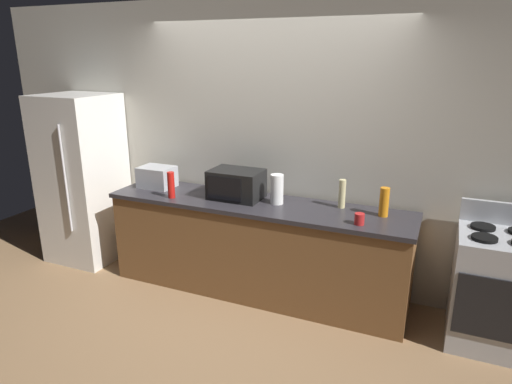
{
  "coord_description": "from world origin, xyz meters",
  "views": [
    {
      "loc": [
        1.54,
        -3.16,
        2.2
      ],
      "look_at": [
        0.0,
        0.4,
        1.0
      ],
      "focal_mm": 31.48,
      "sensor_mm": 36.0,
      "label": 1
    }
  ],
  "objects_px": {
    "refrigerator": "(83,179)",
    "bottle_dish_soap": "(384,202)",
    "microwave": "(236,184)",
    "paper_towel_roll": "(277,189)",
    "stove_range": "(494,289)",
    "toaster_oven": "(157,177)",
    "mug_red": "(359,219)",
    "bottle_hot_sauce": "(171,185)",
    "bottle_hand_soap": "(342,194)"
  },
  "relations": [
    {
      "from": "stove_range",
      "to": "paper_towel_roll",
      "type": "xyz_separation_m",
      "value": [
        -1.82,
        0.05,
        0.57
      ]
    },
    {
      "from": "bottle_hand_soap",
      "to": "bottle_dish_soap",
      "type": "height_order",
      "value": "bottle_hand_soap"
    },
    {
      "from": "bottle_hand_soap",
      "to": "bottle_hot_sauce",
      "type": "xyz_separation_m",
      "value": [
        -1.53,
        -0.35,
        -0.0
      ]
    },
    {
      "from": "paper_towel_roll",
      "to": "bottle_hot_sauce",
      "type": "bearing_deg",
      "value": -166.43
    },
    {
      "from": "stove_range",
      "to": "bottle_hot_sauce",
      "type": "relative_size",
      "value": 4.34
    },
    {
      "from": "bottle_dish_soap",
      "to": "mug_red",
      "type": "bearing_deg",
      "value": -117.99
    },
    {
      "from": "bottle_hand_soap",
      "to": "bottle_hot_sauce",
      "type": "height_order",
      "value": "bottle_hand_soap"
    },
    {
      "from": "stove_range",
      "to": "toaster_oven",
      "type": "bearing_deg",
      "value": 178.89
    },
    {
      "from": "refrigerator",
      "to": "mug_red",
      "type": "bearing_deg",
      "value": -3.36
    },
    {
      "from": "microwave",
      "to": "bottle_dish_soap",
      "type": "relative_size",
      "value": 1.95
    },
    {
      "from": "toaster_oven",
      "to": "mug_red",
      "type": "bearing_deg",
      "value": -6.49
    },
    {
      "from": "microwave",
      "to": "bottle_hot_sauce",
      "type": "xyz_separation_m",
      "value": [
        -0.57,
        -0.23,
        -0.01
      ]
    },
    {
      "from": "bottle_dish_soap",
      "to": "mug_red",
      "type": "distance_m",
      "value": 0.32
    },
    {
      "from": "microwave",
      "to": "bottle_hot_sauce",
      "type": "height_order",
      "value": "microwave"
    },
    {
      "from": "toaster_oven",
      "to": "mug_red",
      "type": "xyz_separation_m",
      "value": [
        2.09,
        -0.24,
        -0.06
      ]
    },
    {
      "from": "toaster_oven",
      "to": "bottle_dish_soap",
      "type": "bearing_deg",
      "value": 0.91
    },
    {
      "from": "microwave",
      "to": "paper_towel_roll",
      "type": "bearing_deg",
      "value": 0.31
    },
    {
      "from": "paper_towel_roll",
      "to": "bottle_hand_soap",
      "type": "height_order",
      "value": "paper_towel_roll"
    },
    {
      "from": "stove_range",
      "to": "paper_towel_roll",
      "type": "distance_m",
      "value": 1.91
    },
    {
      "from": "bottle_hand_soap",
      "to": "mug_red",
      "type": "bearing_deg",
      "value": -57.1
    },
    {
      "from": "stove_range",
      "to": "microwave",
      "type": "xyz_separation_m",
      "value": [
        -2.22,
        0.05,
        0.57
      ]
    },
    {
      "from": "microwave",
      "to": "mug_red",
      "type": "xyz_separation_m",
      "value": [
        1.19,
        -0.23,
        -0.09
      ]
    },
    {
      "from": "mug_red",
      "to": "microwave",
      "type": "bearing_deg",
      "value": 169.29
    },
    {
      "from": "refrigerator",
      "to": "paper_towel_roll",
      "type": "relative_size",
      "value": 6.67
    },
    {
      "from": "bottle_hand_soap",
      "to": "microwave",
      "type": "bearing_deg",
      "value": -172.9
    },
    {
      "from": "stove_range",
      "to": "mug_red",
      "type": "distance_m",
      "value": 1.15
    },
    {
      "from": "bottle_hand_soap",
      "to": "refrigerator",
      "type": "bearing_deg",
      "value": -176.55
    },
    {
      "from": "microwave",
      "to": "toaster_oven",
      "type": "bearing_deg",
      "value": 179.22
    },
    {
      "from": "refrigerator",
      "to": "bottle_hot_sauce",
      "type": "relative_size",
      "value": 7.23
    },
    {
      "from": "bottle_dish_soap",
      "to": "microwave",
      "type": "bearing_deg",
      "value": -177.96
    },
    {
      "from": "paper_towel_roll",
      "to": "bottle_dish_soap",
      "type": "xyz_separation_m",
      "value": [
        0.93,
        0.05,
        -0.01
      ]
    },
    {
      "from": "refrigerator",
      "to": "bottle_hand_soap",
      "type": "relative_size",
      "value": 7.06
    },
    {
      "from": "microwave",
      "to": "bottle_dish_soap",
      "type": "distance_m",
      "value": 1.34
    },
    {
      "from": "microwave",
      "to": "bottle_hand_soap",
      "type": "height_order",
      "value": "microwave"
    },
    {
      "from": "microwave",
      "to": "mug_red",
      "type": "relative_size",
      "value": 5.25
    },
    {
      "from": "bottle_hand_soap",
      "to": "toaster_oven",
      "type": "bearing_deg",
      "value": -176.68
    },
    {
      "from": "refrigerator",
      "to": "paper_towel_roll",
      "type": "distance_m",
      "value": 2.24
    },
    {
      "from": "paper_towel_roll",
      "to": "bottle_dish_soap",
      "type": "distance_m",
      "value": 0.93
    },
    {
      "from": "microwave",
      "to": "toaster_oven",
      "type": "distance_m",
      "value": 0.9
    },
    {
      "from": "stove_range",
      "to": "toaster_oven",
      "type": "height_order",
      "value": "toaster_oven"
    },
    {
      "from": "bottle_hand_soap",
      "to": "bottle_dish_soap",
      "type": "distance_m",
      "value": 0.38
    },
    {
      "from": "bottle_hot_sauce",
      "to": "mug_red",
      "type": "bearing_deg",
      "value": 0.21
    },
    {
      "from": "stove_range",
      "to": "bottle_dish_soap",
      "type": "bearing_deg",
      "value": 173.82
    },
    {
      "from": "paper_towel_roll",
      "to": "bottle_hand_soap",
      "type": "xyz_separation_m",
      "value": [
        0.56,
        0.12,
        -0.01
      ]
    },
    {
      "from": "paper_towel_roll",
      "to": "bottle_hot_sauce",
      "type": "height_order",
      "value": "paper_towel_roll"
    },
    {
      "from": "microwave",
      "to": "bottle_hand_soap",
      "type": "xyz_separation_m",
      "value": [
        0.97,
        0.12,
        -0.01
      ]
    },
    {
      "from": "paper_towel_roll",
      "to": "bottle_dish_soap",
      "type": "bearing_deg",
      "value": 2.79
    },
    {
      "from": "toaster_oven",
      "to": "mug_red",
      "type": "height_order",
      "value": "toaster_oven"
    },
    {
      "from": "refrigerator",
      "to": "toaster_oven",
      "type": "xyz_separation_m",
      "value": [
        0.93,
        0.06,
        0.1
      ]
    },
    {
      "from": "refrigerator",
      "to": "bottle_dish_soap",
      "type": "relative_size",
      "value": 7.3
    }
  ]
}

